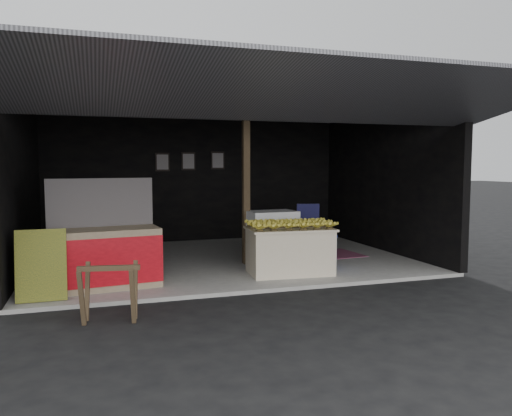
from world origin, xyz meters
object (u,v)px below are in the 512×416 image
object	(u,v)px
white_crate	(272,237)
water_barrel	(326,252)
sawhorse	(109,287)
neighbor_stall	(105,255)
plastic_chair	(309,224)
banana_table	(290,251)

from	to	relation	value
white_crate	water_barrel	bearing A→B (deg)	-39.34
white_crate	water_barrel	size ratio (longest dim) A/B	1.79
sawhorse	white_crate	bearing A→B (deg)	49.77
white_crate	neighbor_stall	world-z (taller)	neighbor_stall
sawhorse	plastic_chair	distance (m)	5.19
white_crate	water_barrel	xyz separation A→B (m)	(0.81, -0.57, -0.21)
banana_table	white_crate	xyz separation A→B (m)	(-0.01, 0.85, 0.10)
sawhorse	plastic_chair	world-z (taller)	plastic_chair
banana_table	sawhorse	size ratio (longest dim) A/B	2.04
banana_table	neighbor_stall	size ratio (longest dim) A/B	0.90
sawhorse	water_barrel	size ratio (longest dim) A/B	1.33
banana_table	white_crate	size ratio (longest dim) A/B	1.51
banana_table	plastic_chair	size ratio (longest dim) A/B	1.47
sawhorse	water_barrel	world-z (taller)	sawhorse
neighbor_stall	water_barrel	world-z (taller)	neighbor_stall
water_barrel	banana_table	bearing A→B (deg)	-160.90
plastic_chair	neighbor_stall	bearing A→B (deg)	-144.01
plastic_chair	banana_table	bearing A→B (deg)	-110.26
neighbor_stall	plastic_chair	distance (m)	4.38
sawhorse	plastic_chair	size ratio (longest dim) A/B	0.72
banana_table	water_barrel	size ratio (longest dim) A/B	2.71
plastic_chair	water_barrel	bearing A→B (deg)	-89.37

